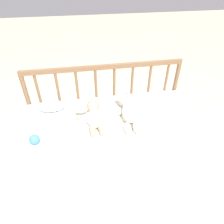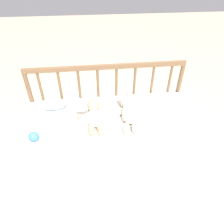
# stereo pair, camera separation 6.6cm
# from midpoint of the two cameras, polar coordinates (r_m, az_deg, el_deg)

# --- Properties ---
(ground_plane) EXTENTS (12.00, 12.00, 0.00)m
(ground_plane) POSITION_cam_midpoint_polar(r_m,az_deg,el_deg) (1.82, 1.02, -12.06)
(ground_plane) COLOR #C6B293
(crib_mattress) EXTENTS (1.34, 0.59, 0.42)m
(crib_mattress) POSITION_cam_midpoint_polar(r_m,az_deg,el_deg) (1.67, 1.10, -7.28)
(crib_mattress) COLOR silver
(crib_mattress) RESTS_ON ground_plane
(crib_rail) EXTENTS (1.34, 0.04, 0.72)m
(crib_rail) POSITION_cam_midpoint_polar(r_m,az_deg,el_deg) (1.74, -0.25, 7.39)
(crib_rail) COLOR brown
(crib_rail) RESTS_ON ground_plane
(blanket) EXTENTS (0.73, 0.49, 0.01)m
(blanket) POSITION_cam_midpoint_polar(r_m,az_deg,el_deg) (1.51, 1.84, -2.13)
(blanket) COLOR silver
(blanket) RESTS_ON crib_mattress
(teddy_bear) EXTENTS (0.28, 0.42, 0.13)m
(teddy_bear) POSITION_cam_midpoint_polar(r_m,az_deg,el_deg) (1.53, 6.00, 0.69)
(teddy_bear) COLOR silver
(teddy_bear) RESTS_ON crib_mattress
(baby) EXTENTS (0.27, 0.35, 0.10)m
(baby) POSITION_cam_midpoint_polar(r_m,az_deg,el_deg) (1.49, -3.78, -1.00)
(baby) COLOR white
(baby) RESTS_ON crib_mattress
(small_pillow) EXTENTS (0.21, 0.13, 0.06)m
(small_pillow) POSITION_cam_midpoint_polar(r_m,az_deg,el_deg) (1.67, -15.19, 2.09)
(small_pillow) COLOR white
(small_pillow) RESTS_ON crib_mattress
(toy_ball) EXTENTS (0.07, 0.07, 0.07)m
(toy_ball) POSITION_cam_midpoint_polar(r_m,az_deg,el_deg) (1.41, -20.23, -6.61)
(toy_ball) COLOR #4C8CDB
(toy_ball) RESTS_ON crib_mattress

